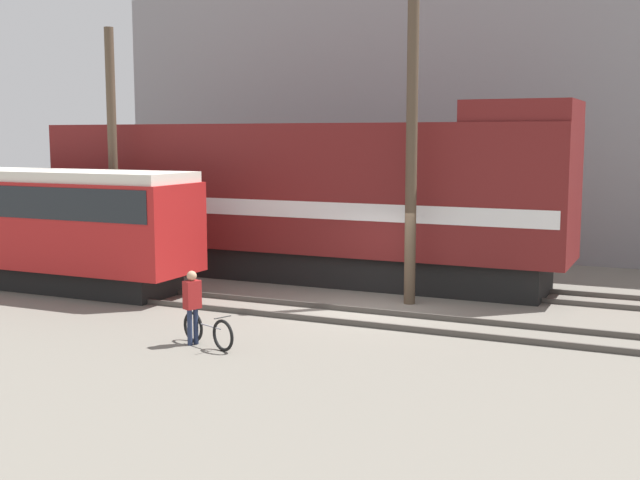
# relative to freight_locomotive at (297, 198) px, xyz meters

# --- Properties ---
(ground_plane) EXTENTS (120.00, 120.00, 0.00)m
(ground_plane) POSITION_rel_freight_locomotive_xyz_m (3.81, -3.67, -2.59)
(ground_plane) COLOR slate
(track_near) EXTENTS (60.00, 1.50, 0.14)m
(track_near) POSITION_rel_freight_locomotive_xyz_m (3.81, -4.65, -2.52)
(track_near) COLOR #47423D
(track_near) RESTS_ON ground
(track_far) EXTENTS (60.00, 1.50, 0.14)m
(track_far) POSITION_rel_freight_locomotive_xyz_m (3.81, 0.00, -2.52)
(track_far) COLOR #47423D
(track_far) RESTS_ON ground
(building_backdrop) EXTENTS (30.01, 6.00, 10.44)m
(building_backdrop) POSITION_rel_freight_locomotive_xyz_m (3.81, 9.39, 2.63)
(building_backdrop) COLOR gray
(building_backdrop) RESTS_ON ground
(freight_locomotive) EXTENTS (17.35, 3.04, 5.53)m
(freight_locomotive) POSITION_rel_freight_locomotive_xyz_m (0.00, 0.00, 0.00)
(freight_locomotive) COLOR black
(freight_locomotive) RESTS_ON ground
(streetcar) EXTENTS (11.01, 2.54, 3.55)m
(streetcar) POSITION_rel_freight_locomotive_xyz_m (-6.74, -4.65, -0.56)
(streetcar) COLOR black
(streetcar) RESTS_ON ground
(bicycle) EXTENTS (1.68, 0.76, 0.75)m
(bicycle) POSITION_rel_freight_locomotive_xyz_m (2.00, -8.47, -2.24)
(bicycle) COLOR black
(bicycle) RESTS_ON ground
(person) EXTENTS (0.34, 0.42, 1.65)m
(person) POSITION_rel_freight_locomotive_xyz_m (1.61, -8.47, -1.59)
(person) COLOR #232D4C
(person) RESTS_ON ground
(utility_pole_left) EXTENTS (0.29, 0.29, 7.94)m
(utility_pole_left) POSITION_rel_freight_locomotive_xyz_m (-5.42, -2.33, 1.38)
(utility_pole_left) COLOR #4C3D2D
(utility_pole_left) RESTS_ON ground
(utility_pole_center) EXTENTS (0.31, 0.31, 8.13)m
(utility_pole_center) POSITION_rel_freight_locomotive_xyz_m (4.56, -2.33, 1.48)
(utility_pole_center) COLOR #4C3D2D
(utility_pole_center) RESTS_ON ground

